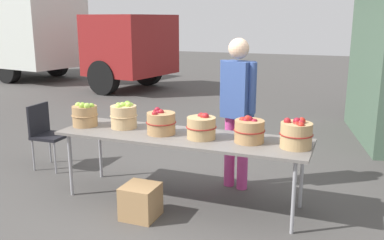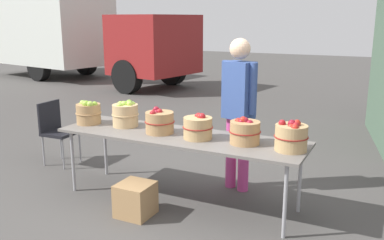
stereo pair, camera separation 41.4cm
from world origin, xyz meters
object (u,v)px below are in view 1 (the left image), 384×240
(apple_basket_red_0, at_px, (161,122))
(folding_chair, at_px, (46,131))
(apple_basket_red_1, at_px, (201,127))
(produce_crate, at_px, (141,201))
(vendor_adult, at_px, (237,102))
(box_truck, at_px, (41,33))
(market_table, at_px, (182,139))
(apple_basket_green_1, at_px, (124,115))
(apple_basket_red_2, at_px, (249,130))
(apple_basket_red_3, at_px, (296,134))
(apple_basket_green_0, at_px, (85,115))

(apple_basket_red_0, distance_m, folding_chair, 1.93)
(apple_basket_red_1, distance_m, folding_chair, 2.38)
(folding_chair, distance_m, produce_crate, 2.07)
(vendor_adult, relative_size, box_truck, 0.22)
(box_truck, distance_m, produce_crate, 10.63)
(market_table, bearing_deg, produce_crate, -115.14)
(apple_basket_green_1, distance_m, apple_basket_red_2, 1.46)
(produce_crate, bearing_deg, vendor_adult, 58.71)
(apple_basket_red_1, relative_size, vendor_adult, 0.18)
(apple_basket_green_1, relative_size, apple_basket_red_3, 0.97)
(apple_basket_green_0, height_order, vendor_adult, vendor_adult)
(apple_basket_red_1, distance_m, apple_basket_red_3, 0.95)
(vendor_adult, bearing_deg, produce_crate, 74.48)
(apple_basket_red_1, relative_size, produce_crate, 0.93)
(apple_basket_red_0, xyz_separation_m, vendor_adult, (0.67, 0.62, 0.15))
(folding_chair, bearing_deg, apple_basket_red_3, -98.09)
(apple_basket_red_2, relative_size, box_truck, 0.04)
(folding_chair, height_order, produce_crate, folding_chair)
(apple_basket_red_1, distance_m, produce_crate, 0.97)
(apple_basket_red_0, height_order, apple_basket_red_1, apple_basket_red_0)
(apple_basket_red_3, xyz_separation_m, produce_crate, (-1.43, -0.50, -0.71))
(market_table, distance_m, apple_basket_red_3, 1.20)
(folding_chair, bearing_deg, produce_crate, -116.75)
(apple_basket_red_2, height_order, apple_basket_red_3, apple_basket_red_3)
(apple_basket_red_2, bearing_deg, apple_basket_green_1, 177.96)
(apple_basket_red_2, bearing_deg, apple_basket_red_1, -175.13)
(box_truck, xyz_separation_m, produce_crate, (7.44, -7.47, -1.32))
(vendor_adult, bearing_deg, apple_basket_green_1, 40.52)
(produce_crate, bearing_deg, folding_chair, 154.93)
(apple_basket_red_0, relative_size, vendor_adult, 0.19)
(apple_basket_red_3, bearing_deg, apple_basket_green_1, 177.77)
(apple_basket_red_1, relative_size, folding_chair, 0.37)
(apple_basket_green_1, height_order, folding_chair, apple_basket_green_1)
(apple_basket_green_1, height_order, apple_basket_red_2, apple_basket_green_1)
(market_table, distance_m, produce_crate, 0.78)
(apple_basket_green_0, xyz_separation_m, vendor_adult, (1.63, 0.63, 0.15))
(apple_basket_red_3, distance_m, produce_crate, 1.67)
(market_table, relative_size, produce_crate, 7.93)
(apple_basket_red_1, bearing_deg, vendor_adult, 72.01)
(vendor_adult, bearing_deg, box_truck, -22.32)
(apple_basket_green_1, height_order, apple_basket_red_1, apple_basket_green_1)
(apple_basket_green_1, bearing_deg, box_truck, 135.19)
(apple_basket_green_0, bearing_deg, produce_crate, -26.90)
(apple_basket_red_1, xyz_separation_m, produce_crate, (-0.47, -0.48, -0.70))
(apple_basket_red_0, relative_size, box_truck, 0.04)
(apple_basket_red_3, height_order, box_truck, box_truck)
(vendor_adult, relative_size, folding_chair, 2.03)
(vendor_adult, distance_m, folding_chair, 2.60)
(folding_chair, bearing_deg, market_table, -101.37)
(apple_basket_red_1, bearing_deg, apple_basket_red_2, 4.87)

